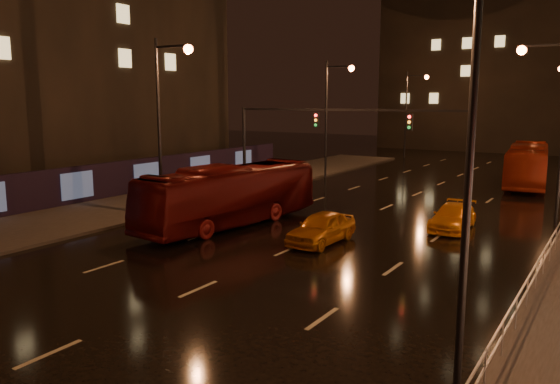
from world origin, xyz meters
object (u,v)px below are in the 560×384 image
Objects in this scene: bus_red at (231,195)px; taxi_far at (453,217)px; bus_curb at (527,165)px; taxi_near at (321,228)px.

taxi_far is (10.42, 5.40, -0.98)m from bus_red.
bus_red is 2.62× the size of taxi_far.
bus_curb reaches higher than bus_red.
bus_red is at bearing -155.66° from taxi_far.
bus_red reaches higher than taxi_far.
bus_curb is 25.09m from taxi_near.
taxi_near is (5.97, -0.81, -0.89)m from bus_red.
taxi_near is (-5.31, -24.50, -0.92)m from bus_curb.
bus_red reaches higher than taxi_near.
bus_red is at bearing -121.88° from bus_curb.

